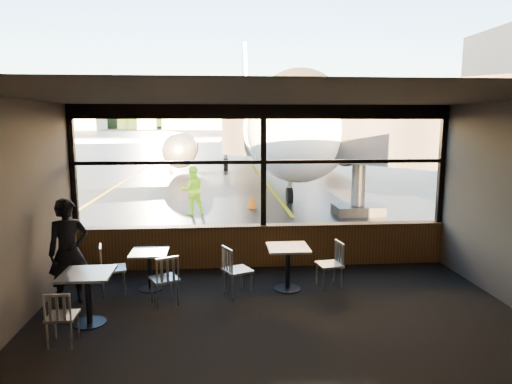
{
  "coord_description": "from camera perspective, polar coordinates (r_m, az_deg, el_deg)",
  "views": [
    {
      "loc": [
        -0.95,
        -9.63,
        3.14
      ],
      "look_at": [
        -0.07,
        1.0,
        1.5
      ],
      "focal_mm": 32.0,
      "sensor_mm": 36.0,
      "label": 1
    }
  ],
  "objects": [
    {
      "name": "wall_left",
      "position": [
        7.43,
        -28.87,
        -3.16
      ],
      "size": [
        0.04,
        6.0,
        3.5
      ],
      "primitive_type": "cube",
      "color": "#463E38",
      "rests_on": "ground"
    },
    {
      "name": "carpet_floor",
      "position": [
        7.4,
        3.25,
        -16.32
      ],
      "size": [
        8.0,
        6.0,
        0.01
      ],
      "primitive_type": "cube",
      "color": "black",
      "rests_on": "ground"
    },
    {
      "name": "cone_nose",
      "position": [
        16.78,
        -0.51,
        -1.15
      ],
      "size": [
        0.37,
        0.37,
        0.51
      ],
      "primitive_type": "cone",
      "color": "#E04307",
      "rests_on": "ground_plane"
    },
    {
      "name": "hangar_mid",
      "position": [
        194.65,
        -4.5,
        9.28
      ],
      "size": [
        38.0,
        15.0,
        10.0
      ],
      "primitive_type": null,
      "color": "silver",
      "rests_on": "ground_plane"
    },
    {
      "name": "window_transom",
      "position": [
        9.72,
        0.92,
        3.77
      ],
      "size": [
        8.0,
        0.1,
        0.08
      ],
      "primitive_type": "cube",
      "color": "black",
      "rests_on": "ground"
    },
    {
      "name": "cone_wing",
      "position": [
        29.32,
        -10.61,
        2.89
      ],
      "size": [
        0.32,
        0.32,
        0.44
      ],
      "primitive_type": "cone",
      "color": "#F45D07",
      "rests_on": "ground_plane"
    },
    {
      "name": "chair_near_e",
      "position": [
        8.86,
        9.14,
        -9.0
      ],
      "size": [
        0.57,
        0.57,
        0.92
      ],
      "primitive_type": null,
      "rotation": [
        0.0,
        0.0,
        1.73
      ],
      "color": "#B1ABA0",
      "rests_on": "carpet_floor"
    },
    {
      "name": "ceiling",
      "position": [
        6.71,
        3.51,
        11.78
      ],
      "size": [
        8.0,
        6.0,
        0.04
      ],
      "primitive_type": "cube",
      "color": "#38332D",
      "rests_on": "ground"
    },
    {
      "name": "fuel_tank_a",
      "position": [
        193.82,
        -13.49,
        8.48
      ],
      "size": [
        8.0,
        8.0,
        6.0
      ],
      "primitive_type": "cylinder",
      "color": "silver",
      "rests_on": "ground_plane"
    },
    {
      "name": "jet_bridge",
      "position": [
        15.82,
        12.09,
        6.45
      ],
      "size": [
        9.6,
        11.73,
        5.12
      ],
      "primitive_type": null,
      "color": "#2E2E31",
      "rests_on": "ground_plane"
    },
    {
      "name": "ground_crew",
      "position": [
        15.69,
        -7.96,
        0.2
      ],
      "size": [
        0.94,
        0.82,
        1.66
      ],
      "primitive_type": "imported",
      "rotation": [
        0.0,
        0.0,
        3.41
      ],
      "color": "#BFF219",
      "rests_on": "ground_plane"
    },
    {
      "name": "chair_mid_s",
      "position": [
        8.16,
        -11.4,
        -10.65
      ],
      "size": [
        0.66,
        0.66,
        0.91
      ],
      "primitive_type": null,
      "rotation": [
        0.0,
        0.0,
        0.43
      ],
      "color": "#B3AEA1",
      "rests_on": "carpet_floor"
    },
    {
      "name": "hangar_left",
      "position": [
        201.83,
        -25.03,
        8.62
      ],
      "size": [
        45.0,
        18.0,
        11.0
      ],
      "primitive_type": null,
      "color": "silver",
      "rests_on": "ground_plane"
    },
    {
      "name": "window_header",
      "position": [
        9.68,
        0.94,
        9.98
      ],
      "size": [
        8.0,
        0.18,
        0.3
      ],
      "primitive_type": "cube",
      "color": "black",
      "rests_on": "ground"
    },
    {
      "name": "mullion_right",
      "position": [
        10.85,
        22.19,
        3.12
      ],
      "size": [
        0.12,
        0.12,
        2.6
      ],
      "primitive_type": "cube",
      "color": "black",
      "rests_on": "ground"
    },
    {
      "name": "fuel_tank_b",
      "position": [
        192.58,
        -10.51,
        8.57
      ],
      "size": [
        8.0,
        8.0,
        6.0
      ],
      "primitive_type": "cylinder",
      "color": "silver",
      "rests_on": "ground_plane"
    },
    {
      "name": "wall_back",
      "position": [
        4.01,
        9.53,
        -11.72
      ],
      "size": [
        8.0,
        0.04,
        3.5
      ],
      "primitive_type": "cube",
      "color": "#463E38",
      "rests_on": "ground"
    },
    {
      "name": "mullion_centre",
      "position": [
        9.73,
        0.92,
        3.19
      ],
      "size": [
        0.12,
        0.12,
        2.6
      ],
      "primitive_type": "cube",
      "color": "black",
      "rests_on": "ground"
    },
    {
      "name": "cafe_table_left",
      "position": [
        7.74,
        -20.21,
        -12.39
      ],
      "size": [
        0.77,
        0.77,
        0.84
      ],
      "primitive_type": null,
      "color": "gray",
      "rests_on": "carpet_floor"
    },
    {
      "name": "cafe_table_mid",
      "position": [
        8.93,
        -13.12,
        -9.56
      ],
      "size": [
        0.68,
        0.68,
        0.75
      ],
      "primitive_type": null,
      "color": "#9C988F",
      "rests_on": "carpet_floor"
    },
    {
      "name": "chair_left_s",
      "position": [
        7.22,
        -23.04,
        -14.17
      ],
      "size": [
        0.46,
        0.46,
        0.83
      ],
      "primitive_type": null,
      "rotation": [
        0.0,
        0.0,
        0.01
      ],
      "color": "#B2ACA0",
      "rests_on": "carpet_floor"
    },
    {
      "name": "fuel_tank_c",
      "position": [
        191.85,
        -7.51,
        8.64
      ],
      "size": [
        8.0,
        8.0,
        6.0
      ],
      "primitive_type": "cylinder",
      "color": "silver",
      "rests_on": "ground_plane"
    },
    {
      "name": "passenger",
      "position": [
        8.55,
        -22.38,
        -6.94
      ],
      "size": [
        0.8,
        0.7,
        1.86
      ],
      "primitive_type": "imported",
      "rotation": [
        0.0,
        0.0,
        0.46
      ],
      "color": "black",
      "rests_on": "carpet_floor"
    },
    {
      "name": "airliner",
      "position": [
        29.19,
        0.56,
        12.87
      ],
      "size": [
        28.87,
        34.54,
        10.47
      ],
      "primitive_type": null,
      "rotation": [
        0.0,
        0.0,
        0.01
      ],
      "color": "white",
      "rests_on": "ground_plane"
    },
    {
      "name": "hangar_right",
      "position": [
        197.31,
        13.46,
        9.35
      ],
      "size": [
        50.0,
        20.0,
        12.0
      ],
      "primitive_type": null,
      "color": "silver",
      "rests_on": "ground_plane"
    },
    {
      "name": "treeline",
      "position": [
        219.66,
        -4.53,
        9.48
      ],
      "size": [
        360.0,
        3.0,
        12.0
      ],
      "primitive_type": "cube",
      "color": "black",
      "rests_on": "ground_plane"
    },
    {
      "name": "window_sill",
      "position": [
        10.05,
        0.9,
        -6.79
      ],
      "size": [
        8.0,
        0.28,
        0.9
      ],
      "primitive_type": "cube",
      "color": "#57371A",
      "rests_on": "ground"
    },
    {
      "name": "mullion_left",
      "position": [
        10.13,
        -21.93,
        2.78
      ],
      "size": [
        0.12,
        0.12,
        2.6
      ],
      "primitive_type": "cube",
      "color": "black",
      "rests_on": "ground"
    },
    {
      "name": "cafe_table_near",
      "position": [
        8.71,
        4.0,
        -9.49
      ],
      "size": [
        0.76,
        0.76,
        0.84
      ],
      "primitive_type": null,
      "color": "gray",
      "rests_on": "carpet_floor"
    },
    {
      "name": "chair_near_w",
      "position": [
        8.39,
        -2.33,
        -9.82
      ],
      "size": [
        0.68,
        0.68,
        0.95
      ],
      "primitive_type": null,
      "rotation": [
        0.0,
        0.0,
        -1.14
      ],
      "color": "beige",
      "rests_on": "carpet_floor"
    },
    {
      "name": "ground_plane",
      "position": [
        129.68,
        -4.33,
        7.35
      ],
      "size": [
        520.0,
        520.0,
        0.0
      ],
      "primitive_type": "plane",
      "color": "black",
      "rests_on": "ground"
    },
    {
      "name": "chair_mid_w",
      "position": [
        8.87,
        -17.42,
        -9.2
      ],
      "size": [
        0.62,
        0.62,
        0.94
      ],
      "primitive_type": null,
      "rotation": [
        0.0,
        0.0,
        -1.34
      ],
      "color": "#B0AB9F",
      "rests_on": "carpet_floor"
    }
  ]
}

